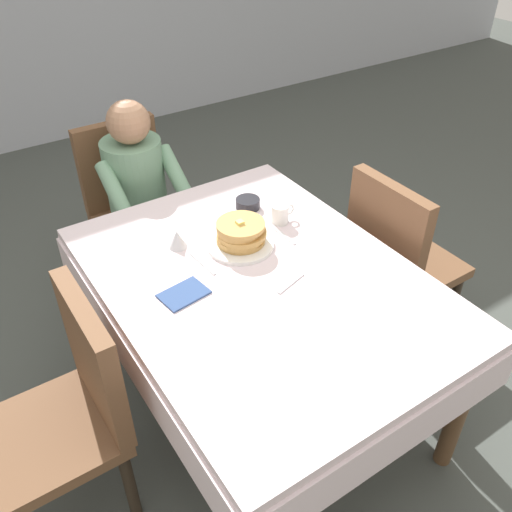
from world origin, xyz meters
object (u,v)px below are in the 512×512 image
at_px(knife_right_of_plate, 281,233).
at_px(syrup_pitcher, 177,239).
at_px(chair_right_side, 397,254).
at_px(plate_breakfast, 240,244).
at_px(diner_person, 139,188).
at_px(breakfast_stack, 240,233).
at_px(dining_table_main, 260,295).
at_px(cup_coffee, 281,214).
at_px(fork_left_of_plate, 202,263).
at_px(bowl_butter, 248,203).
at_px(spoon_near_edge, 291,283).
at_px(chair_left_side, 74,403).
at_px(chair_diner, 131,198).

bearing_deg(knife_right_of_plate, syrup_pitcher, 68.71).
relative_size(chair_right_side, plate_breakfast, 3.32).
height_order(diner_person, knife_right_of_plate, diner_person).
bearing_deg(chair_right_side, breakfast_stack, -106.71).
relative_size(dining_table_main, cup_coffee, 13.49).
xyz_separation_m(diner_person, breakfast_stack, (0.11, -0.80, 0.13)).
bearing_deg(breakfast_stack, plate_breakfast, -162.41).
height_order(chair_right_side, fork_left_of_plate, chair_right_side).
relative_size(chair_right_side, cup_coffee, 8.23).
bearing_deg(bowl_butter, cup_coffee, -73.19).
height_order(dining_table_main, cup_coffee, cup_coffee).
xyz_separation_m(plate_breakfast, spoon_near_edge, (0.03, -0.31, -0.01)).
distance_m(bowl_butter, spoon_near_edge, 0.57).
height_order(chair_left_side, chair_right_side, same).
height_order(chair_right_side, cup_coffee, chair_right_side).
relative_size(diner_person, spoon_near_edge, 7.47).
relative_size(dining_table_main, chair_left_side, 1.64).
bearing_deg(bowl_butter, knife_right_of_plate, -89.24).
relative_size(plate_breakfast, syrup_pitcher, 3.50).
relative_size(chair_right_side, spoon_near_edge, 6.20).
xyz_separation_m(chair_left_side, fork_left_of_plate, (0.63, 0.20, 0.21)).
bearing_deg(spoon_near_edge, chair_right_side, -8.23).
relative_size(cup_coffee, spoon_near_edge, 0.75).
bearing_deg(plate_breakfast, bowl_butter, 51.14).
height_order(dining_table_main, breakfast_stack, breakfast_stack).
bearing_deg(chair_right_side, fork_left_of_plate, -102.10).
bearing_deg(spoon_near_edge, chair_left_side, 157.23).
distance_m(breakfast_stack, knife_right_of_plate, 0.20).
bearing_deg(diner_person, syrup_pitcher, 80.62).
xyz_separation_m(dining_table_main, knife_right_of_plate, (0.24, 0.20, 0.09)).
bearing_deg(chair_diner, chair_right_side, 125.45).
bearing_deg(dining_table_main, breakfast_stack, 77.53).
bearing_deg(diner_person, chair_right_side, 129.41).
bearing_deg(chair_right_side, spoon_near_edge, -82.05).
distance_m(bowl_butter, fork_left_of_plate, 0.45).
height_order(cup_coffee, knife_right_of_plate, cup_coffee).
bearing_deg(plate_breakfast, breakfast_stack, 17.59).
xyz_separation_m(chair_diner, chair_right_side, (0.83, -1.17, 0.00)).
bearing_deg(plate_breakfast, knife_right_of_plate, -6.01).
bearing_deg(chair_diner, dining_table_main, 93.06).
distance_m(fork_left_of_plate, spoon_near_edge, 0.36).
relative_size(breakfast_stack, fork_left_of_plate, 1.17).
height_order(diner_person, bowl_butter, diner_person).
xyz_separation_m(diner_person, bowl_butter, (0.29, -0.57, 0.09)).
distance_m(chair_right_side, plate_breakfast, 0.79).
height_order(dining_table_main, bowl_butter, bowl_butter).
bearing_deg(chair_diner, spoon_near_edge, 96.08).
relative_size(chair_right_side, bowl_butter, 8.45).
bearing_deg(chair_right_side, cup_coffee, -119.08).
distance_m(chair_right_side, fork_left_of_plate, 0.96).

